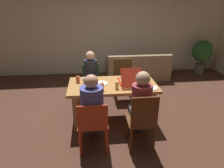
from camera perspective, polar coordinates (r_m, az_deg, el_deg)
ground_plane at (r=4.03m, az=0.16°, el=-10.05°), size 20.00×20.00×0.00m
back_wall at (r=6.38m, az=-2.87°, el=15.03°), size 7.76×0.12×2.70m
dining_table at (r=3.73m, az=0.17°, el=-1.82°), size 1.60×0.86×0.76m
chair_0 at (r=3.09m, az=8.50°, el=-10.18°), size 0.41×0.44×0.95m
person_0 at (r=3.11m, az=8.04°, el=-5.31°), size 0.30×0.52×1.25m
chair_1 at (r=3.05m, az=-5.42°, el=-11.37°), size 0.45×0.40×0.85m
person_1 at (r=3.03m, az=-5.64°, el=-6.16°), size 0.34×0.50×1.23m
chair_2 at (r=4.55m, az=-5.87°, el=0.33°), size 0.40×0.39×0.87m
person_2 at (r=4.34m, az=-5.97°, el=2.50°), size 0.29×0.50×1.20m
chair_3 at (r=4.64m, az=3.20°, el=1.41°), size 0.45×0.44×0.96m
pizza_box_0 at (r=3.71m, az=4.77°, el=0.95°), size 0.36×0.55×0.34m
plate_0 at (r=3.71m, az=-2.96°, el=0.25°), size 0.24×0.24×0.01m
plate_1 at (r=3.57m, az=10.85°, el=-0.95°), size 0.26×0.26×0.03m
drinking_glass_0 at (r=3.45m, az=1.39°, el=-0.34°), size 0.06×0.06×0.14m
drinking_glass_1 at (r=3.39m, az=-2.89°, el=-0.85°), size 0.07×0.07×0.13m
drinking_glass_2 at (r=3.62m, az=-7.71°, el=0.67°), size 0.07×0.07×0.15m
drinking_glass_3 at (r=3.78m, az=-9.65°, el=1.28°), size 0.07×0.07×0.12m
couch at (r=6.09m, az=7.27°, el=4.12°), size 1.82×0.83×0.77m
potted_plant at (r=6.90m, az=24.21°, el=8.04°), size 0.60×0.60×1.07m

